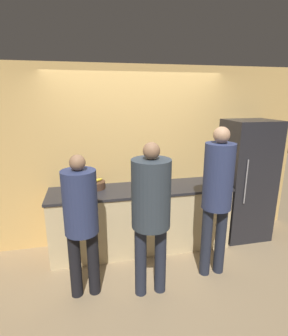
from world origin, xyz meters
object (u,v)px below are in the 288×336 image
Objects in this scene: refrigerator at (246,180)px; person_right at (217,190)px; bottle_amber at (72,191)px; cup_yellow at (146,184)px; person_center at (151,205)px; fruit_bowl at (96,185)px; person_left at (81,215)px; utensil_crock at (211,174)px; bottle_clear at (164,183)px.

refrigerator is 1.21m from person_right.
bottle_amber is 1.01m from cup_yellow.
cup_yellow is (-0.68, 0.80, -0.13)m from person_right.
fruit_bowl is at bearing 116.59° from person_center.
person_center reaches higher than person_left.
person_left is 2.23m from utensil_crock.
refrigerator is at bearing -0.56° from cup_yellow.
person_left reaches higher than utensil_crock.
refrigerator reaches higher than fruit_bowl.
person_left is 1.22m from cup_yellow.
refrigerator reaches higher than cup_yellow.
utensil_crock is 2.12m from bottle_amber.
refrigerator is 1.58m from cup_yellow.
person_right is 8.27× the size of bottle_clear.
person_right is (-0.90, -0.78, 0.19)m from refrigerator.
fruit_bowl is (-1.37, 0.89, -0.13)m from person_right.
utensil_crock is (-0.49, 0.21, 0.08)m from refrigerator.
cup_yellow is at bearing -7.51° from fruit_bowl.
utensil_crock is (1.26, 1.16, -0.08)m from person_center.
person_center is 11.48× the size of bottle_amber.
utensil_crock is at bearing 3.27° from fruit_bowl.
person_center is at bearing -151.47° from refrigerator.
utensil_crock is 0.93m from bottle_clear.
bottle_clear reaches higher than cup_yellow.
cup_yellow is at bearing 130.25° from person_right.
utensil_crock is at bearing 42.69° from person_center.
fruit_bowl reaches higher than cup_yellow.
bottle_clear is at bearing 124.34° from person_right.
refrigerator is 8.22× the size of bottle_clear.
cup_yellow is at bearing -169.93° from utensil_crock.
fruit_bowl is at bearing 177.30° from refrigerator.
utensil_crock is 1.89× the size of bottle_amber.
bottle_amber reaches higher than cup_yellow.
person_left is at bearing -147.84° from bottle_clear.
refrigerator reaches higher than bottle_clear.
person_left is at bearing -152.59° from utensil_crock.
person_left is 6.16× the size of fruit_bowl.
fruit_bowl is 0.94m from bottle_clear.
person_center is 7.77× the size of bottle_clear.
refrigerator is 2.28m from fruit_bowl.
bottle_amber is at bearing 157.22° from person_right.
refrigerator reaches higher than bottle_amber.
cup_yellow is (-1.09, -0.19, -0.02)m from utensil_crock.
bottle_amber is (-0.12, 0.74, 0.02)m from person_left.
person_right reaches higher than utensil_crock.
bottle_amber is 1.50× the size of cup_yellow.
bottle_clear is (-0.45, 0.66, -0.09)m from person_right.
refrigerator is 1.06× the size of person_center.
person_right reaches higher than fruit_bowl.
utensil_crock reaches higher than bottle_amber.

